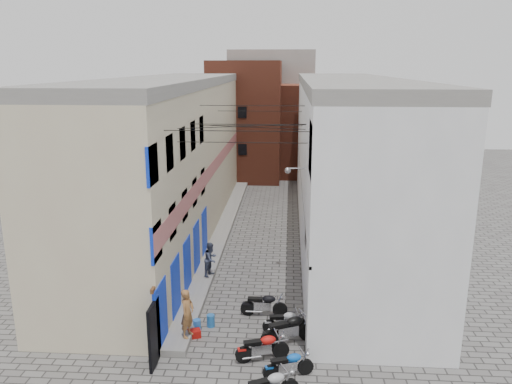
% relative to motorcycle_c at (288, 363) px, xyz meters
% --- Properties ---
extents(ground, '(90.00, 90.00, 0.00)m').
position_rel_motorcycle_c_xyz_m(ground, '(-1.90, 0.83, -0.49)').
color(ground, '#5B5856').
rests_on(ground, ground).
extents(plinth, '(0.90, 26.00, 0.25)m').
position_rel_motorcycle_c_xyz_m(plinth, '(-3.95, 13.83, -0.36)').
color(plinth, gray).
rests_on(plinth, ground).
extents(building_left, '(5.10, 27.00, 9.00)m').
position_rel_motorcycle_c_xyz_m(building_left, '(-6.88, 13.78, 4.01)').
color(building_left, '#C1AF92').
rests_on(building_left, ground).
extents(building_right, '(5.94, 26.00, 9.00)m').
position_rel_motorcycle_c_xyz_m(building_right, '(3.10, 13.82, 4.02)').
color(building_right, silver).
rests_on(building_right, ground).
extents(building_far_brick_left, '(6.00, 6.00, 10.00)m').
position_rel_motorcycle_c_xyz_m(building_far_brick_left, '(-3.90, 28.83, 4.51)').
color(building_far_brick_left, brown).
rests_on(building_far_brick_left, ground).
extents(building_far_brick_right, '(5.00, 6.00, 8.00)m').
position_rel_motorcycle_c_xyz_m(building_far_brick_right, '(1.10, 30.83, 3.51)').
color(building_far_brick_right, brown).
rests_on(building_far_brick_right, ground).
extents(building_far_concrete, '(8.00, 5.00, 11.00)m').
position_rel_motorcycle_c_xyz_m(building_far_concrete, '(-1.90, 34.83, 5.01)').
color(building_far_concrete, gray).
rests_on(building_far_concrete, ground).
extents(far_shopfront, '(2.00, 0.30, 2.40)m').
position_rel_motorcycle_c_xyz_m(far_shopfront, '(-1.90, 26.03, 0.71)').
color(far_shopfront, black).
rests_on(far_shopfront, ground).
extents(overhead_wires, '(5.80, 13.02, 1.32)m').
position_rel_motorcycle_c_xyz_m(overhead_wires, '(-1.90, 8.47, 6.63)').
color(overhead_wires, black).
rests_on(overhead_wires, ground).
extents(motorcycle_c, '(1.77, 1.05, 0.98)m').
position_rel_motorcycle_c_xyz_m(motorcycle_c, '(0.00, 0.00, 0.00)').
color(motorcycle_c, '#0B4CAE').
rests_on(motorcycle_c, ground).
extents(motorcycle_d, '(1.95, 1.10, 1.08)m').
position_rel_motorcycle_c_xyz_m(motorcycle_d, '(-0.88, 0.88, 0.05)').
color(motorcycle_d, red).
rests_on(motorcycle_d, ground).
extents(motorcycle_e, '(2.21, 1.50, 1.23)m').
position_rel_motorcycle_c_xyz_m(motorcycle_e, '(0.00, 1.98, 0.13)').
color(motorcycle_e, black).
rests_on(motorcycle_e, ground).
extents(motorcycle_f, '(1.74, 0.79, 0.97)m').
position_rel_motorcycle_c_xyz_m(motorcycle_f, '(-0.15, 2.76, -0.00)').
color(motorcycle_f, '#A4A4A8').
rests_on(motorcycle_f, ground).
extents(motorcycle_g, '(1.87, 0.61, 1.08)m').
position_rel_motorcycle_c_xyz_m(motorcycle_g, '(-0.99, 3.96, 0.05)').
color(motorcycle_g, black).
rests_on(motorcycle_g, ground).
extents(person_a, '(0.60, 0.75, 1.79)m').
position_rel_motorcycle_c_xyz_m(person_a, '(-3.60, 1.83, 0.65)').
color(person_a, '#946236').
rests_on(person_a, plinth).
extents(person_b, '(0.85, 0.94, 1.58)m').
position_rel_motorcycle_c_xyz_m(person_b, '(-3.60, 7.17, 0.55)').
color(person_b, '#393F55').
rests_on(person_b, plinth).
extents(water_jug_near, '(0.31, 0.31, 0.46)m').
position_rel_motorcycle_c_xyz_m(water_jug_near, '(-3.43, 2.62, -0.26)').
color(water_jug_near, blue).
rests_on(water_jug_near, ground).
extents(water_jug_far, '(0.35, 0.35, 0.47)m').
position_rel_motorcycle_c_xyz_m(water_jug_far, '(-2.97, 2.99, -0.25)').
color(water_jug_far, '#215FA6').
rests_on(water_jug_far, ground).
extents(red_crate, '(0.54, 0.47, 0.28)m').
position_rel_motorcycle_c_xyz_m(red_crate, '(-3.45, 2.18, -0.35)').
color(red_crate, '#9B0F0B').
rests_on(red_crate, ground).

